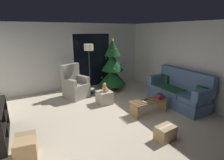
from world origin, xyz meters
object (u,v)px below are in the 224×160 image
at_px(ottoman, 104,97).
at_px(teddy_bear_honey, 105,88).
at_px(book_stack, 160,96).
at_px(armchair, 75,86).
at_px(remote_white, 145,102).
at_px(couch, 178,92).
at_px(cell_phone, 160,94).
at_px(coffee_table, 149,104).
at_px(cardboard_box_taped_mid_floor, 165,133).
at_px(christmas_tree, 112,67).
at_px(cardboard_box_open_near_shelf, 26,148).
at_px(floor_lamp, 89,52).
at_px(remote_graphite, 146,100).

bearing_deg(ottoman, teddy_bear_honey, -56.08).
distance_m(book_stack, teddy_bear_honey, 1.67).
distance_m(book_stack, armchair, 2.84).
bearing_deg(teddy_bear_honey, remote_white, -64.11).
height_order(couch, cell_phone, couch).
height_order(couch, coffee_table, couch).
bearing_deg(cardboard_box_taped_mid_floor, armchair, 106.41).
relative_size(christmas_tree, ottoman, 4.50).
relative_size(book_stack, cardboard_box_taped_mid_floor, 0.60).
xyz_separation_m(christmas_tree, armchair, (-1.51, -0.12, -0.48)).
relative_size(cell_phone, teddy_bear_honey, 0.50).
height_order(ottoman, cardboard_box_open_near_shelf, ottoman).
xyz_separation_m(cell_phone, christmas_tree, (-0.31, 2.29, 0.37)).
height_order(armchair, ottoman, armchair).
bearing_deg(teddy_bear_honey, floor_lamp, 94.77).
bearing_deg(teddy_bear_honey, cardboard_box_taped_mid_floor, -82.40).
relative_size(remote_graphite, armchair, 0.14).
bearing_deg(floor_lamp, book_stack, -61.32).
xyz_separation_m(remote_white, book_stack, (0.55, 0.02, 0.05)).
distance_m(teddy_bear_honey, cardboard_box_open_near_shelf, 2.81).
bearing_deg(cardboard_box_open_near_shelf, coffee_table, 6.58).
bearing_deg(book_stack, ottoman, 133.51).
distance_m(coffee_table, cell_phone, 0.45).
relative_size(teddy_bear_honey, cardboard_box_open_near_shelf, 0.53).
xyz_separation_m(book_stack, teddy_bear_honey, (-1.15, 1.21, 0.07)).
height_order(remote_white, cell_phone, cell_phone).
bearing_deg(cardboard_box_open_near_shelf, book_stack, 5.41).
distance_m(couch, floor_lamp, 3.21).
relative_size(couch, remote_graphite, 12.45).
relative_size(armchair, cardboard_box_open_near_shelf, 2.08).
bearing_deg(cardboard_box_open_near_shelf, remote_white, 6.04).
bearing_deg(teddy_bear_honey, cell_phone, -46.07).
bearing_deg(ottoman, book_stack, -46.49).
bearing_deg(remote_graphite, christmas_tree, -15.34).
distance_m(book_stack, cell_phone, 0.07).
height_order(remote_white, book_stack, book_stack).
xyz_separation_m(remote_graphite, cardboard_box_open_near_shelf, (-3.05, -0.42, -0.21)).
bearing_deg(floor_lamp, christmas_tree, 2.14).
bearing_deg(teddy_bear_honey, ottoman, 123.92).
height_order(remote_white, ottoman, remote_white).
bearing_deg(floor_lamp, couch, -46.49).
height_order(cell_phone, teddy_bear_honey, teddy_bear_honey).
bearing_deg(cell_phone, cardboard_box_taped_mid_floor, -158.93).
bearing_deg(christmas_tree, book_stack, -82.53).
bearing_deg(couch, floor_lamp, 133.51).
bearing_deg(couch, armchair, 141.56).
bearing_deg(cell_phone, remote_graphite, 138.24).
bearing_deg(armchair, ottoman, -55.83).
xyz_separation_m(cell_phone, ottoman, (-1.16, 1.21, -0.31)).
relative_size(couch, armchair, 1.72).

